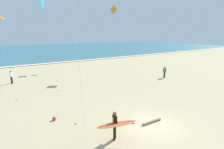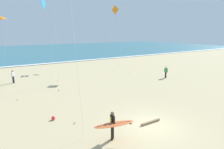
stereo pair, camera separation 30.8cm
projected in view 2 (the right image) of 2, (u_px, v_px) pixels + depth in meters
ground_plane at (151, 125)px, 12.55m from camera, size 160.00×160.00×0.00m
ocean_water at (23, 51)px, 61.19m from camera, size 160.00×60.00×0.08m
shoreline_foam at (45, 64)px, 36.72m from camera, size 160.00×1.14×0.01m
surfer_lead at (113, 124)px, 10.52m from camera, size 2.37×1.21×1.71m
kite_diamond_amber_near at (116, 12)px, 27.44m from camera, size 1.11×3.11×9.94m
kite_diamond_cobalt_high at (44, 6)px, 18.69m from camera, size 2.25×3.76×9.56m
bystander_green_top at (166, 72)px, 25.46m from camera, size 0.26×0.49×1.59m
bystander_white_top at (13, 77)px, 22.82m from camera, size 0.42×0.33×1.59m
beach_ball at (53, 118)px, 13.30m from camera, size 0.28×0.28×0.28m
driftwood_log at (151, 122)px, 12.83m from camera, size 1.61×0.19×0.17m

